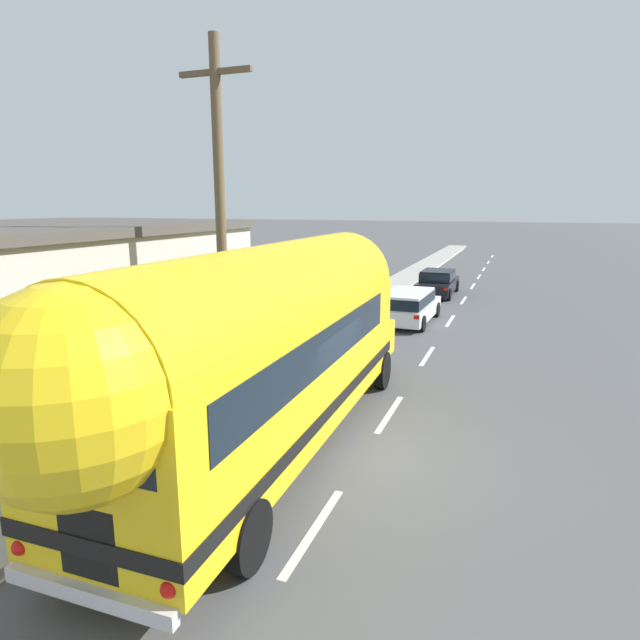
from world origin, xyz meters
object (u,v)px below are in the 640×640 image
utility_pole (221,223)px  car_second (437,282)px  car_lead (407,304)px  painted_bus (262,345)px

utility_pole → car_second: (2.43, 18.21, -3.68)m
utility_pole → car_lead: size_ratio=1.87×
utility_pole → car_lead: utility_pole is taller
painted_bus → car_lead: painted_bus is taller
utility_pole → painted_bus: (2.25, -2.46, -2.12)m
utility_pole → car_lead: (2.34, 10.63, -3.63)m
car_lead → utility_pole: bearing=-102.4°
utility_pole → car_second: bearing=82.4°
painted_bus → car_lead: size_ratio=2.71×
painted_bus → car_second: size_ratio=2.67×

